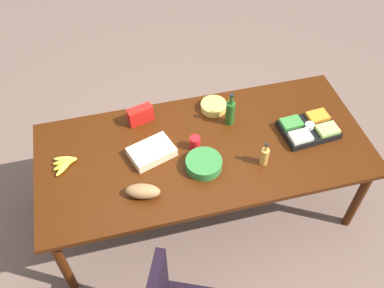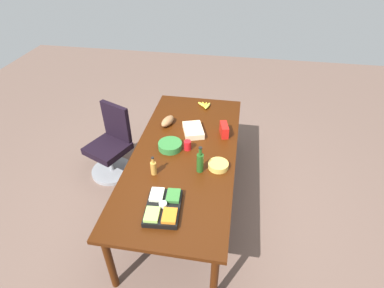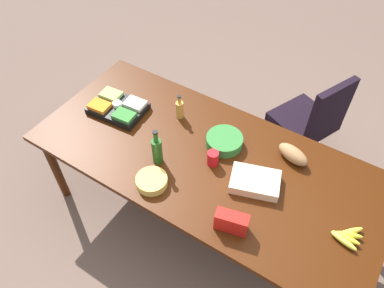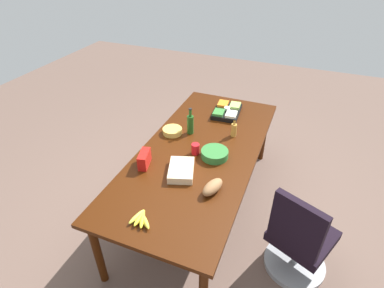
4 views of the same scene
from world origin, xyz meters
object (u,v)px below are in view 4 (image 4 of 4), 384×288
(office_chair, at_px, (298,243))
(dressing_bottle, at_px, (234,129))
(banana_bunch, at_px, (141,219))
(salad_bowl, at_px, (215,154))
(chip_bowl, at_px, (172,131))
(sheet_cake, at_px, (181,170))
(wine_bottle, at_px, (190,124))
(red_solo_cup, at_px, (195,149))
(veggie_tray, at_px, (227,111))
(conference_table, at_px, (200,155))
(chip_bag_red, at_px, (144,159))
(bread_loaf, at_px, (213,187))

(office_chair, relative_size, dressing_bottle, 4.62)
(banana_bunch, bearing_deg, office_chair, 117.05)
(salad_bowl, xyz_separation_m, chip_bowl, (-0.24, -0.56, -0.01))
(dressing_bottle, distance_m, chip_bowl, 0.66)
(sheet_cake, bearing_deg, banana_bunch, -5.21)
(salad_bowl, relative_size, wine_bottle, 0.88)
(red_solo_cup, bearing_deg, wine_bottle, -150.30)
(sheet_cake, distance_m, dressing_bottle, 0.83)
(office_chair, relative_size, veggie_tray, 2.20)
(wine_bottle, bearing_deg, red_solo_cup, 29.70)
(conference_table, xyz_separation_m, banana_bunch, (1.03, -0.09, 0.09))
(chip_bag_red, distance_m, banana_bunch, 0.69)
(wine_bottle, bearing_deg, veggie_tray, 156.54)
(veggie_tray, relative_size, wine_bottle, 1.47)
(conference_table, distance_m, banana_bunch, 1.03)
(chip_bag_red, relative_size, banana_bunch, 1.05)
(red_solo_cup, bearing_deg, conference_table, 161.51)
(wine_bottle, bearing_deg, chip_bag_red, -15.37)
(bread_loaf, height_order, sheet_cake, bread_loaf)
(sheet_cake, xyz_separation_m, wine_bottle, (-0.66, -0.18, 0.08))
(veggie_tray, bearing_deg, office_chair, 39.85)
(dressing_bottle, bearing_deg, wine_bottle, -75.22)
(sheet_cake, distance_m, veggie_tray, 1.23)
(chip_bowl, bearing_deg, office_chair, 67.44)
(bread_loaf, height_order, chip_bag_red, chip_bag_red)
(sheet_cake, height_order, banana_bunch, sheet_cake)
(salad_bowl, bearing_deg, office_chair, 67.54)
(wine_bottle, bearing_deg, salad_bowl, 50.59)
(chip_bag_red, relative_size, dressing_bottle, 0.95)
(conference_table, distance_m, chip_bag_red, 0.59)
(conference_table, distance_m, office_chair, 1.22)
(salad_bowl, bearing_deg, bread_loaf, 16.42)
(sheet_cake, distance_m, chip_bowl, 0.68)
(office_chair, height_order, veggie_tray, office_chair)
(salad_bowl, xyz_separation_m, chip_bag_red, (0.36, -0.57, 0.03))
(office_chair, height_order, salad_bowl, office_chair)
(salad_bowl, height_order, red_solo_cup, red_solo_cup)
(veggie_tray, height_order, wine_bottle, wine_bottle)
(banana_bunch, distance_m, dressing_bottle, 1.45)
(banana_bunch, height_order, chip_bowl, chip_bowl)
(chip_bag_red, height_order, banana_bunch, chip_bag_red)
(salad_bowl, bearing_deg, chip_bowl, -112.72)
(red_solo_cup, relative_size, veggie_tray, 0.25)
(office_chair, bearing_deg, chip_bowl, -112.56)
(conference_table, distance_m, wine_bottle, 0.38)
(conference_table, bearing_deg, salad_bowl, 73.89)
(salad_bowl, xyz_separation_m, sheet_cake, (0.34, -0.20, -0.00))
(salad_bowl, bearing_deg, dressing_bottle, 170.89)
(conference_table, relative_size, sheet_cake, 7.85)
(conference_table, height_order, banana_bunch, banana_bunch)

